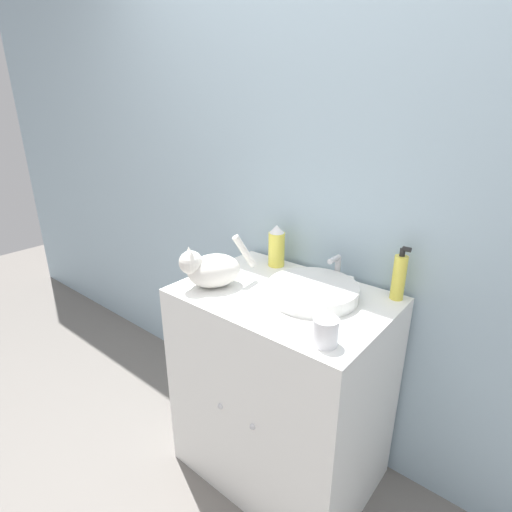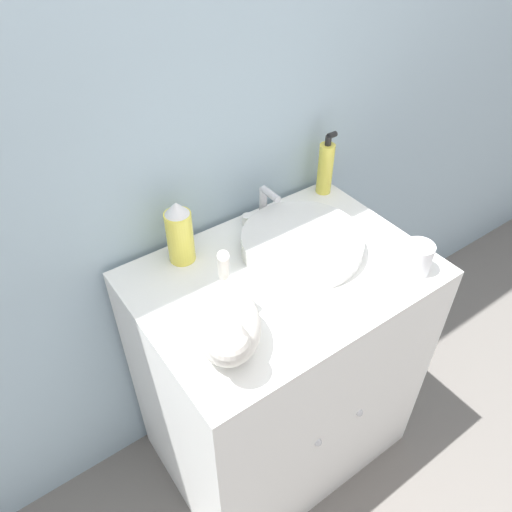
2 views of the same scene
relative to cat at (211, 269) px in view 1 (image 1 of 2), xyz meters
The scene contains 9 objects.
ground_plane 1.02m from the cat, 30.22° to the right, with size 8.00×8.00×0.00m, color slate.
wall_back 0.61m from the cat, 60.10° to the left, with size 6.00×0.05×2.50m.
vanity_cabinet 0.60m from the cat, 26.28° to the left, with size 0.82×0.59×0.89m.
sink_basin 0.41m from the cat, 25.86° to the left, with size 0.35×0.35×0.05m.
faucet 0.52m from the cat, 44.45° to the left, with size 0.15×0.09×0.12m.
cat is the anchor object (origin of this frame).
soap_bottle 0.72m from the cat, 30.94° to the left, with size 0.05×0.05×0.21m.
spray_bottle 0.35m from the cat, 78.70° to the left, with size 0.07×0.07×0.19m.
cup 0.57m from the cat, ahead, with size 0.08×0.08×0.09m.
Camera 1 is at (0.81, -0.86, 1.59)m, focal length 28.00 mm.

